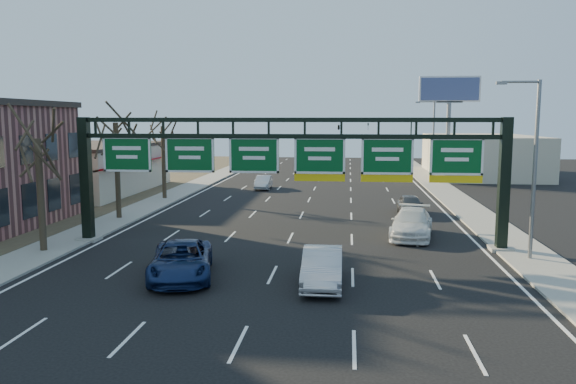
# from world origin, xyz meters

# --- Properties ---
(ground) EXTENTS (160.00, 160.00, 0.00)m
(ground) POSITION_xyz_m (0.00, 0.00, 0.00)
(ground) COLOR black
(ground) RESTS_ON ground
(sidewalk_left) EXTENTS (3.00, 120.00, 0.12)m
(sidewalk_left) POSITION_xyz_m (-12.80, 20.00, 0.06)
(sidewalk_left) COLOR gray
(sidewalk_left) RESTS_ON ground
(sidewalk_right) EXTENTS (3.00, 120.00, 0.12)m
(sidewalk_right) POSITION_xyz_m (12.80, 20.00, 0.06)
(sidewalk_right) COLOR gray
(sidewalk_right) RESTS_ON ground
(dirt_strip_left) EXTENTS (21.00, 120.00, 0.06)m
(dirt_strip_left) POSITION_xyz_m (-25.00, 20.00, 0.03)
(dirt_strip_left) COLOR #473D2B
(dirt_strip_left) RESTS_ON ground
(lane_markings) EXTENTS (21.60, 120.00, 0.01)m
(lane_markings) POSITION_xyz_m (0.00, 20.00, 0.01)
(lane_markings) COLOR white
(lane_markings) RESTS_ON ground
(sign_gantry) EXTENTS (24.60, 1.20, 7.20)m
(sign_gantry) POSITION_xyz_m (0.16, 8.00, 4.63)
(sign_gantry) COLOR black
(sign_gantry) RESTS_ON ground
(cream_strip) EXTENTS (10.90, 18.40, 4.70)m
(cream_strip) POSITION_xyz_m (-21.48, 29.00, 2.36)
(cream_strip) COLOR #B8B298
(cream_strip) RESTS_ON ground
(building_right_distant) EXTENTS (12.00, 20.00, 5.00)m
(building_right_distant) POSITION_xyz_m (20.00, 50.00, 2.50)
(building_right_distant) COLOR #B8B298
(building_right_distant) RESTS_ON ground
(tree_gantry) EXTENTS (3.60, 3.60, 8.48)m
(tree_gantry) POSITION_xyz_m (-12.80, 5.00, 7.11)
(tree_gantry) COLOR #31261B
(tree_gantry) RESTS_ON sidewalk_left
(tree_mid) EXTENTS (3.60, 3.60, 9.24)m
(tree_mid) POSITION_xyz_m (-12.80, 15.00, 7.85)
(tree_mid) COLOR #31261B
(tree_mid) RESTS_ON sidewalk_left
(tree_far) EXTENTS (3.60, 3.60, 8.86)m
(tree_far) POSITION_xyz_m (-12.80, 25.00, 7.48)
(tree_far) COLOR #31261B
(tree_far) RESTS_ON sidewalk_left
(streetlight_near) EXTENTS (2.15, 0.22, 9.00)m
(streetlight_near) POSITION_xyz_m (12.47, 6.00, 5.08)
(streetlight_near) COLOR slate
(streetlight_near) RESTS_ON sidewalk_right
(streetlight_far) EXTENTS (2.15, 0.22, 9.00)m
(streetlight_far) POSITION_xyz_m (12.47, 40.00, 5.08)
(streetlight_far) COLOR slate
(streetlight_far) RESTS_ON sidewalk_right
(billboard_right) EXTENTS (7.00, 0.50, 12.00)m
(billboard_right) POSITION_xyz_m (15.00, 44.98, 9.06)
(billboard_right) COLOR slate
(billboard_right) RESTS_ON ground
(traffic_signal_mast) EXTENTS (10.16, 0.54, 7.00)m
(traffic_signal_mast) POSITION_xyz_m (5.69, 55.00, 5.50)
(traffic_signal_mast) COLOR black
(traffic_signal_mast) RESTS_ON ground
(car_blue_suv) EXTENTS (3.87, 6.21, 1.60)m
(car_blue_suv) POSITION_xyz_m (-4.00, 1.07, 0.80)
(car_blue_suv) COLOR navy
(car_blue_suv) RESTS_ON ground
(car_silver_sedan) EXTENTS (1.76, 4.84, 1.59)m
(car_silver_sedan) POSITION_xyz_m (2.36, 0.60, 0.79)
(car_silver_sedan) COLOR #AFAFB4
(car_silver_sedan) RESTS_ON ground
(car_white_wagon) EXTENTS (3.26, 6.07, 1.67)m
(car_white_wagon) POSITION_xyz_m (7.26, 11.07, 0.84)
(car_white_wagon) COLOR white
(car_white_wagon) RESTS_ON ground
(car_grey_far) EXTENTS (1.78, 4.31, 1.46)m
(car_grey_far) POSITION_xyz_m (8.03, 19.23, 0.73)
(car_grey_far) COLOR #444649
(car_grey_far) RESTS_ON ground
(car_silver_distant) EXTENTS (1.50, 4.12, 1.35)m
(car_silver_distant) POSITION_xyz_m (-5.14, 33.08, 0.68)
(car_silver_distant) COLOR silver
(car_silver_distant) RESTS_ON ground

